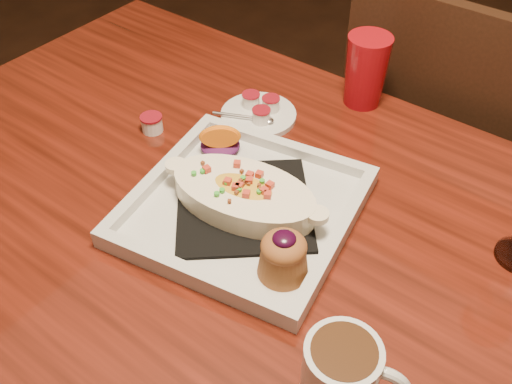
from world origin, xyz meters
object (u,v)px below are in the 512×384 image
Objects in this scene: chair_far at (437,160)px; red_tumbler at (366,71)px; plate at (247,204)px; coffee_mug at (343,371)px; saucer at (258,113)px; table at (282,302)px.

chair_far reaches higher than red_tumbler.
chair_far is 7.08× the size of red_tumbler.
coffee_mug is at bearing -41.75° from plate.
chair_far is at bearing 59.35° from saucer.
plate is 3.10× the size of coffee_mug.
saucer is (-0.14, 0.21, -0.02)m from plate.
chair_far is 0.66m from plate.
coffee_mug reaches higher than plate.
coffee_mug is at bearing -36.93° from table.
chair_far reaches higher than plate.
coffee_mug is at bearing -43.10° from saucer.
red_tumbler is at bearing 98.46° from coffee_mug.
chair_far reaches higher than saucer.
saucer is (-0.39, 0.36, -0.04)m from coffee_mug.
chair_far is 6.87× the size of saucer.
table is at bearing -30.91° from plate.
chair_far is at bearing 83.46° from coffee_mug.
chair_far is at bearing 71.03° from plate.
plate is at bearing 159.23° from table.
red_tumbler is (0.12, 0.16, 0.06)m from saucer.
red_tumbler is (-0.27, 0.52, 0.02)m from coffee_mug.
red_tumbler is at bearing 65.30° from chair_far.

